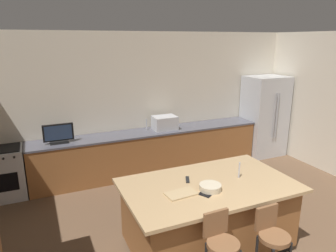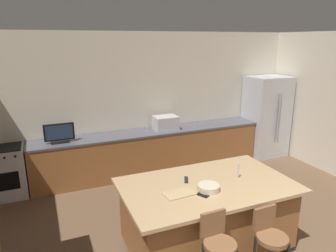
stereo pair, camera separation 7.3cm
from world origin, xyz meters
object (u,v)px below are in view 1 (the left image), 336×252
Objects in this scene: refrigerator at (264,116)px; cell_phone at (205,195)px; tv_monitor at (58,135)px; bar_stool_left at (221,251)px; bar_stool_right at (272,242)px; microwave at (165,123)px; range_oven at (2,173)px; kitchen_island at (208,215)px; tv_remote at (187,180)px; fruit_bowl at (210,187)px; cutting_board at (181,194)px.

refrigerator is 4.27m from cell_phone.
tv_monitor is 0.53× the size of bar_stool_left.
refrigerator is at bearing 50.18° from bar_stool_right.
microwave is 0.51× the size of bar_stool_right.
tv_monitor reaches higher than microwave.
kitchen_island is at bearing -45.07° from range_oven.
fruit_bowl is at bearing -45.67° from tv_remote.
tv_remote is (2.39, -2.40, 0.48)m from range_oven.
tv_remote reaches higher than cell_phone.
microwave is at bearing 178.57° from refrigerator.
microwave is 2.50m from tv_remote.
tv_monitor is at bearing 179.85° from refrigerator.
bar_stool_right is (-2.75, -3.42, -0.38)m from refrigerator.
bar_stool_left is (-0.83, -3.43, -0.43)m from microwave.
bar_stool_left is at bearing -69.31° from tv_monitor.
fruit_bowl is at bearing -60.46° from tv_monitor.
cell_phone is at bearing -147.14° from fruit_bowl.
cutting_board is at bearing -109.12° from microwave.
microwave reaches higher than range_oven.
range_oven is at bearing 134.93° from kitchen_island.
range_oven is 6.10× the size of cell_phone.
kitchen_island reaches higher than range_oven.
kitchen_island is 5.99× the size of cutting_board.
refrigerator is 4.78m from bar_stool_left.
microwave reaches higher than bar_stool_right.
cell_phone is 0.88× the size of tv_remote.
cell_phone is at bearing -65.08° from tv_remote.
cutting_board is at bearing 172.09° from fruit_bowl.
cell_phone is 0.44m from tv_remote.
cell_phone is at bearing -49.95° from range_oven.
bar_stool_left reaches higher than fruit_bowl.
range_oven is 3.42m from tv_remote.
bar_stool_left is 0.68m from cell_phone.
bar_stool_left is (1.28, -3.38, -0.45)m from tv_monitor.
refrigerator reaches higher than cutting_board.
cell_phone is at bearing -130.68° from kitchen_island.
tv_remote reaches higher than cutting_board.
fruit_bowl is (-0.08, -0.16, 0.49)m from kitchen_island.
cell_phone is (-0.50, 0.64, 0.37)m from bar_stool_right.
refrigerator is 1.88× the size of bar_stool_left.
microwave is at bearing 85.76° from bar_stool_right.
fruit_bowl is at bearing -101.62° from microwave.
bar_stool_right reaches higher than kitchen_island.
tv_monitor is at bearing 113.65° from cutting_board.
cell_phone reaches higher than kitchen_island.
refrigerator is 4.12m from fruit_bowl.
bar_stool_left is 0.80m from cutting_board.
cutting_board reaches higher than kitchen_island.
tv_monitor is 2.74m from tv_remote.
bar_stool_right reaches higher than range_oven.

